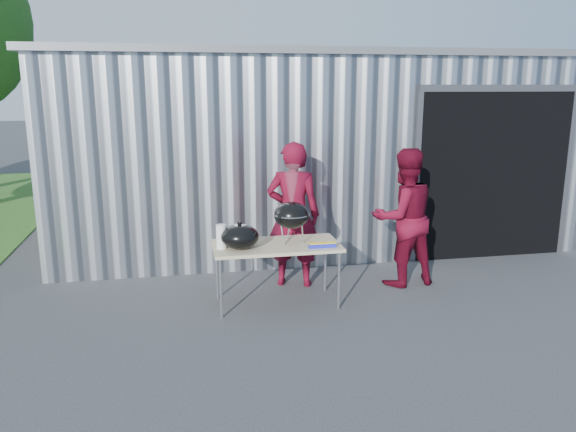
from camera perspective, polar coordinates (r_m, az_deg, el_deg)
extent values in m
plane|color=#333335|center=(6.58, 1.55, -10.03)|extent=(80.00, 80.00, 0.00)
cube|color=silver|center=(10.87, 0.32, 7.38)|extent=(8.00, 6.00, 3.00)
cube|color=slate|center=(10.82, 0.34, 15.58)|extent=(8.20, 6.20, 0.10)
cube|color=black|center=(9.49, 18.36, 4.36)|extent=(2.40, 1.20, 2.50)
cube|color=#4C4C51|center=(8.90, 20.78, 12.06)|extent=(2.52, 0.08, 0.10)
cube|color=tan|center=(6.67, -1.20, -3.04)|extent=(1.50, 0.75, 0.04)
cylinder|color=silver|center=(6.41, -6.82, -7.34)|extent=(0.03, 0.03, 0.71)
cylinder|color=silver|center=(6.64, 5.20, -6.56)|extent=(0.03, 0.03, 0.71)
cylinder|color=silver|center=(7.01, -7.22, -5.56)|extent=(0.03, 0.03, 0.71)
cylinder|color=silver|center=(7.22, 3.81, -4.92)|extent=(0.03, 0.03, 0.71)
ellipsoid|color=black|center=(6.66, 0.35, 0.10)|extent=(0.42, 0.42, 0.32)
cylinder|color=silver|center=(6.66, 0.35, 0.19)|extent=(0.43, 0.43, 0.02)
cylinder|color=silver|center=(6.66, 0.35, 0.30)|extent=(0.41, 0.41, 0.01)
cylinder|color=silver|center=(6.85, 0.12, -1.40)|extent=(0.02, 0.02, 0.24)
cylinder|color=silver|center=(6.63, -0.56, -1.89)|extent=(0.02, 0.02, 0.24)
cylinder|color=silver|center=(6.67, 1.49, -1.79)|extent=(0.02, 0.02, 0.24)
cylinder|color=#C25D45|center=(6.63, -0.69, 0.37)|extent=(0.02, 0.14, 0.02)
cylinder|color=#C25D45|center=(6.64, -0.27, 0.39)|extent=(0.02, 0.14, 0.02)
cylinder|color=#C25D45|center=(6.65, 0.14, 0.40)|extent=(0.02, 0.14, 0.02)
cylinder|color=#C25D45|center=(6.66, 0.56, 0.42)|extent=(0.02, 0.14, 0.02)
cylinder|color=#C25D45|center=(6.67, 0.97, 0.44)|extent=(0.02, 0.14, 0.02)
cylinder|color=#C25D45|center=(6.68, 1.39, 0.46)|extent=(0.02, 0.14, 0.02)
cone|color=silver|center=(6.60, 0.35, 2.84)|extent=(0.20, 0.20, 0.55)
ellipsoid|color=black|center=(6.47, -4.92, -2.10)|extent=(0.44, 0.44, 0.29)
cylinder|color=black|center=(6.43, -4.95, -0.74)|extent=(0.05, 0.05, 0.03)
cylinder|color=white|center=(6.50, -6.79, -2.09)|extent=(0.12, 0.12, 0.28)
cube|color=white|center=(6.74, -6.05, -2.33)|extent=(0.20, 0.15, 0.10)
cube|color=#1C23B9|center=(6.53, 3.52, -3.02)|extent=(0.32, 0.05, 0.05)
cube|color=yellow|center=(6.52, 3.52, -2.76)|extent=(0.32, 0.05, 0.01)
imported|color=#58081A|center=(7.28, 0.54, 0.14)|extent=(0.80, 0.64, 1.90)
imported|color=#58081A|center=(7.48, 11.65, -0.15)|extent=(0.97, 0.80, 1.81)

